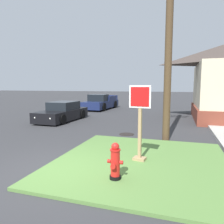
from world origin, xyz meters
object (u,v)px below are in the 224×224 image
stop_sign (140,126)px  utility_pole (169,19)px  manhole_cover (127,134)px  pickup_truck_navy (101,103)px  parked_sedan_black (63,112)px  fire_hydrant (115,162)px

stop_sign → utility_pole: bearing=78.8°
manhole_cover → pickup_truck_navy: size_ratio=0.13×
pickup_truck_navy → parked_sedan_black: bearing=-89.9°
utility_pole → fire_hydrant: bearing=-101.5°
parked_sedan_black → stop_sign: bearing=-44.9°
stop_sign → pickup_truck_navy: (-6.27, 13.51, -0.52)m
utility_pole → parked_sedan_black: bearing=154.7°
manhole_cover → stop_sign: bearing=-70.6°
fire_hydrant → utility_pole: utility_pole is taller
parked_sedan_black → pickup_truck_navy: pickup_truck_navy is taller
manhole_cover → utility_pole: bearing=-16.3°
manhole_cover → fire_hydrant: bearing=-79.5°
fire_hydrant → pickup_truck_navy: 16.12m
manhole_cover → parked_sedan_black: 5.73m
utility_pole → stop_sign: bearing=-101.2°
manhole_cover → utility_pole: utility_pole is taller
pickup_truck_navy → utility_pole: 13.28m
fire_hydrant → parked_sedan_black: parked_sedan_black is taller
manhole_cover → parked_sedan_black: size_ratio=0.16×
stop_sign → parked_sedan_black: stop_sign is taller
parked_sedan_black → fire_hydrant: bearing=-52.4°
stop_sign → pickup_truck_navy: stop_sign is taller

